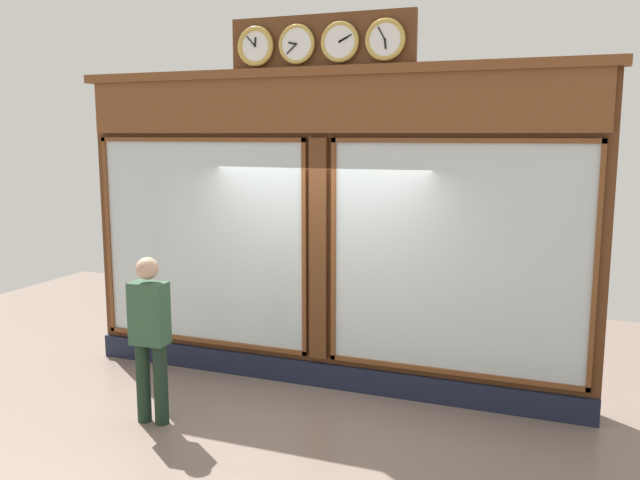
{
  "coord_description": "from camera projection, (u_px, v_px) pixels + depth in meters",
  "views": [
    {
      "loc": [
        -2.65,
        6.83,
        2.87
      ],
      "look_at": [
        0.0,
        0.0,
        1.7
      ],
      "focal_mm": 37.41,
      "sensor_mm": 36.0,
      "label": 1
    }
  ],
  "objects": [
    {
      "name": "shop_facade",
      "position": [
        324.0,
        228.0,
        7.51
      ],
      "size": [
        6.08,
        0.42,
        4.13
      ],
      "color": "#5B3319",
      "rests_on": "ground_plane"
    },
    {
      "name": "pedestrian",
      "position": [
        150.0,
        333.0,
        6.56
      ],
      "size": [
        0.37,
        0.24,
        1.69
      ],
      "color": "#1C2F21",
      "rests_on": "ground_plane"
    }
  ]
}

